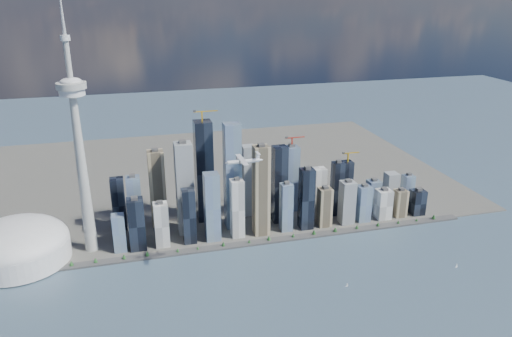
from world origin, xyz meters
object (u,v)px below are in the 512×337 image
object	(u,v)px
airplane	(244,161)
sailboat_west	(347,285)
sailboat_east	(457,266)
needle_tower	(79,145)
dome_stadium	(18,245)

from	to	relation	value
airplane	sailboat_west	bearing A→B (deg)	-26.50
sailboat_east	needle_tower	bearing A→B (deg)	138.65
dome_stadium	sailboat_west	xyz separation A→B (m)	(609.85, -255.34, -36.78)
dome_stadium	sailboat_east	distance (m)	888.36
needle_tower	dome_stadium	world-z (taller)	needle_tower
dome_stadium	airplane	xyz separation A→B (m)	(432.23, -169.88, 198.62)
needle_tower	airplane	xyz separation A→B (m)	(292.23, -179.88, 2.22)
dome_stadium	sailboat_east	world-z (taller)	dome_stadium
airplane	sailboat_east	size ratio (longest dim) A/B	6.90
needle_tower	sailboat_west	distance (m)	587.82
needle_tower	sailboat_east	size ratio (longest dim) A/B	54.08
airplane	sailboat_west	world-z (taller)	airplane
needle_tower	sailboat_west	size ratio (longest dim) A/B	66.52
sailboat_west	sailboat_east	distance (m)	242.15
sailboat_west	sailboat_east	xyz separation A→B (m)	(242.07, 6.11, 0.61)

